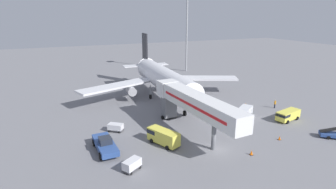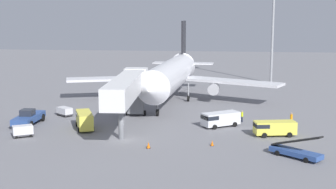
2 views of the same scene
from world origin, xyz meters
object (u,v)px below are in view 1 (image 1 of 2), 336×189
(jet_bridge, at_px, (191,102))
(service_van_far_right, at_px, (163,136))
(apron_light_mast, at_px, (187,16))
(ground_crew_worker_foreground, at_px, (245,107))
(airplane_at_gate, at_px, (163,78))
(safety_cone_bravo, at_px, (251,153))
(pushback_tug, at_px, (105,144))
(service_van_far_left, at_px, (244,113))
(baggage_cart_near_center, at_px, (132,165))
(service_van_rear_right, at_px, (288,115))
(baggage_cart_near_left, at_px, (116,127))
(ground_crew_worker_midground, at_px, (275,104))
(safety_cone_alpha, at_px, (280,138))

(jet_bridge, bearing_deg, service_van_far_right, -164.12)
(service_van_far_right, relative_size, apron_light_mast, 0.21)
(ground_crew_worker_foreground, relative_size, apron_light_mast, 0.06)
(service_van_far_right, bearing_deg, airplane_at_gate, 67.02)
(ground_crew_worker_foreground, relative_size, safety_cone_bravo, 2.26)
(safety_cone_bravo, bearing_deg, pushback_tug, 153.07)
(service_van_far_left, relative_size, ground_crew_worker_foreground, 3.32)
(service_van_far_left, xyz_separation_m, baggage_cart_near_center, (-25.22, -8.96, -0.34))
(service_van_rear_right, distance_m, baggage_cart_near_left, 32.45)
(service_van_rear_right, bearing_deg, safety_cone_bravo, -152.75)
(baggage_cart_near_left, height_order, safety_cone_bravo, baggage_cart_near_left)
(baggage_cart_near_center, height_order, apron_light_mast, apron_light_mast)
(service_van_rear_right, relative_size, apron_light_mast, 0.20)
(baggage_cart_near_left, xyz_separation_m, apron_light_mast, (35.26, 41.34, 18.19))
(jet_bridge, bearing_deg, ground_crew_worker_foreground, 18.51)
(service_van_far_left, xyz_separation_m, ground_crew_worker_foreground, (3.22, 3.42, -0.28))
(ground_crew_worker_midground, xyz_separation_m, safety_cone_alpha, (-10.86, -12.16, -0.65))
(ground_crew_worker_foreground, relative_size, ground_crew_worker_midground, 0.92)
(pushback_tug, distance_m, service_van_far_left, 27.45)
(service_van_far_left, height_order, safety_cone_alpha, service_van_far_left)
(ground_crew_worker_midground, bearing_deg, service_van_far_right, -168.65)
(safety_cone_bravo, bearing_deg, baggage_cart_near_left, 134.86)
(airplane_at_gate, distance_m, service_van_rear_right, 28.32)
(ground_crew_worker_midground, relative_size, safety_cone_alpha, 2.75)
(baggage_cart_near_center, bearing_deg, service_van_rear_right, 8.43)
(ground_crew_worker_midground, xyz_separation_m, safety_cone_bravo, (-18.34, -14.21, -0.61))
(airplane_at_gate, height_order, jet_bridge, airplane_at_gate)
(service_van_far_right, distance_m, baggage_cart_near_left, 9.59)
(jet_bridge, height_order, baggage_cart_near_left, jet_bridge)
(service_van_far_right, relative_size, service_van_rear_right, 1.03)
(service_van_far_right, relative_size, ground_crew_worker_midground, 3.14)
(apron_light_mast, bearing_deg, ground_crew_worker_foreground, -100.48)
(ground_crew_worker_midground, bearing_deg, baggage_cart_near_left, 176.74)
(jet_bridge, height_order, service_van_far_right, jet_bridge)
(service_van_rear_right, height_order, ground_crew_worker_midground, service_van_rear_right)
(airplane_at_gate, bearing_deg, safety_cone_bravo, -88.14)
(safety_cone_alpha, bearing_deg, pushback_tug, 163.90)
(safety_cone_alpha, bearing_deg, ground_crew_worker_foreground, 73.74)
(safety_cone_alpha, relative_size, safety_cone_bravo, 0.90)
(jet_bridge, distance_m, baggage_cart_near_center, 15.11)
(pushback_tug, bearing_deg, service_van_far_left, 4.79)
(safety_cone_bravo, bearing_deg, service_van_far_left, 55.82)
(jet_bridge, relative_size, baggage_cart_near_center, 8.01)
(baggage_cart_near_center, height_order, safety_cone_bravo, baggage_cart_near_center)
(service_van_far_left, relative_size, service_van_rear_right, 1.00)
(apron_light_mast, bearing_deg, service_van_far_right, -121.12)
(baggage_cart_near_left, bearing_deg, safety_cone_alpha, -30.93)
(service_van_rear_right, xyz_separation_m, ground_crew_worker_midground, (3.07, 6.35, -0.13))
(pushback_tug, xyz_separation_m, service_van_far_right, (8.73, -1.31, 0.27))
(apron_light_mast, bearing_deg, jet_bridge, -116.60)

